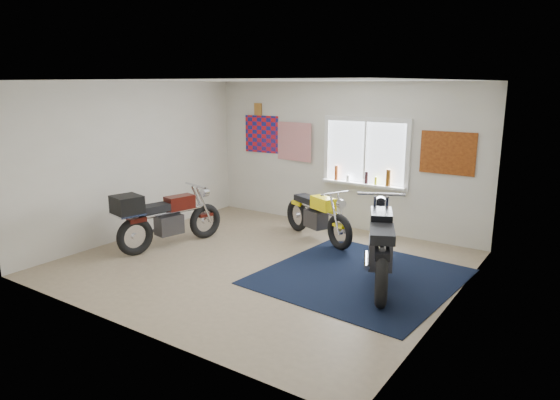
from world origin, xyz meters
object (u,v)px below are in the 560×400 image
Objects in this scene: navy_rug at (360,276)px; yellow_triumph at (317,217)px; maroon_tourer at (163,218)px; black_chrome_bike at (380,248)px.

yellow_triumph reaches higher than navy_rug.
black_chrome_bike is at bearing -66.94° from maroon_tourer.
maroon_tourer is (-3.54, -0.61, 0.02)m from black_chrome_bike.
yellow_triumph is 2.61m from maroon_tourer.
black_chrome_bike is 1.07× the size of maroon_tourer.
navy_rug is at bearing 58.91° from black_chrome_bike.
yellow_triumph is 0.89× the size of maroon_tourer.
navy_rug is 1.25× the size of black_chrome_bike.
black_chrome_bike is (0.30, -0.04, 0.49)m from navy_rug.
maroon_tourer reaches higher than yellow_triumph.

